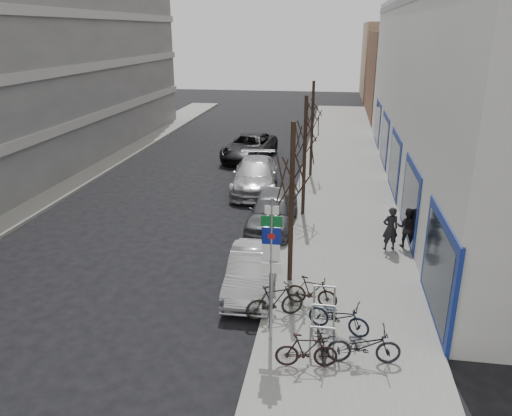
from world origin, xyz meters
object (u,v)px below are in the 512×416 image
(highway_sign_pole, at_px, (271,262))
(meter_front, at_px, (275,264))
(meter_mid, at_px, (290,208))
(parked_car_front, at_px, (252,271))
(tree_mid, at_px, (306,128))
(bike_mid_curb, at_px, (339,314))
(pedestrian_far, at_px, (407,227))
(parked_car_mid, at_px, (273,211))
(meter_back, at_px, (300,174))
(lane_car, at_px, (249,147))
(tree_far, at_px, (313,107))
(pedestrian_near, at_px, (390,229))
(bike_rack, at_px, (323,315))
(bike_far_curb, at_px, (364,343))
(bike_far_inner, at_px, (312,291))
(bike_near_left, at_px, (322,338))
(bike_mid_inner, at_px, (275,301))
(bike_near_right, at_px, (306,350))
(tree_near, at_px, (292,166))
(parked_car_back, at_px, (255,175))

(highway_sign_pole, distance_m, meter_front, 3.39)
(meter_mid, height_order, parked_car_front, meter_mid)
(tree_mid, relative_size, bike_mid_curb, 3.09)
(highway_sign_pole, xyz_separation_m, pedestrian_far, (4.40, 6.94, -1.50))
(parked_car_front, bearing_deg, highway_sign_pole, -73.08)
(meter_front, bearing_deg, parked_car_mid, 97.91)
(meter_mid, distance_m, meter_back, 5.50)
(highway_sign_pole, xyz_separation_m, lane_car, (-4.05, 20.42, -1.64))
(tree_far, height_order, pedestrian_near, tree_far)
(bike_rack, bearing_deg, pedestrian_near, 68.56)
(bike_far_curb, xyz_separation_m, bike_far_inner, (-1.43, 2.57, -0.09))
(tree_mid, height_order, meter_back, tree_mid)
(tree_far, bearing_deg, highway_sign_pole, -90.69)
(highway_sign_pole, bearing_deg, pedestrian_far, 57.61)
(meter_back, distance_m, bike_far_inner, 12.16)
(bike_mid_curb, relative_size, pedestrian_near, 1.04)
(meter_back, xyz_separation_m, bike_far_curb, (2.70, -14.66, -0.20))
(bike_near_left, distance_m, lane_car, 21.56)
(tree_far, bearing_deg, pedestrian_near, -70.43)
(bike_mid_inner, relative_size, bike_far_curb, 0.95)
(tree_far, distance_m, pedestrian_far, 10.92)
(bike_near_right, bearing_deg, tree_far, -4.38)
(highway_sign_pole, bearing_deg, bike_far_inner, 62.07)
(meter_mid, xyz_separation_m, bike_far_inner, (1.27, -6.59, -0.28))
(bike_mid_inner, distance_m, bike_far_curb, 3.02)
(highway_sign_pole, height_order, bike_mid_inner, highway_sign_pole)
(tree_near, relative_size, bike_near_left, 3.58)
(tree_mid, bearing_deg, bike_far_curb, -78.10)
(highway_sign_pole, xyz_separation_m, bike_mid_inner, (-0.02, 1.10, -1.77))
(bike_rack, relative_size, bike_near_left, 1.47)
(bike_rack, distance_m, bike_near_left, 1.05)
(tree_near, xyz_separation_m, lane_car, (-4.25, 16.91, -3.28))
(tree_mid, relative_size, parked_car_back, 0.96)
(meter_back, distance_m, bike_near_left, 14.55)
(bike_mid_curb, bearing_deg, highway_sign_pole, 129.26)
(tree_far, xyz_separation_m, pedestrian_far, (4.20, -9.57, -3.15))
(meter_back, bearing_deg, parked_car_mid, -97.62)
(meter_back, height_order, pedestrian_far, pedestrian_far)
(bike_mid_inner, height_order, lane_car, lane_car)
(meter_back, bearing_deg, tree_near, -87.55)
(pedestrian_near, bearing_deg, meter_front, 24.28)
(bike_rack, height_order, tree_mid, tree_mid)
(pedestrian_near, bearing_deg, pedestrian_far, -167.96)
(tree_near, relative_size, meter_back, 4.33)
(pedestrian_far, bearing_deg, bike_far_curb, 90.48)
(bike_rack, xyz_separation_m, meter_back, (-1.65, 13.40, 0.26))
(bike_far_inner, xyz_separation_m, pedestrian_far, (3.38, 5.01, 0.32))
(tree_mid, bearing_deg, pedestrian_far, -36.20)
(meter_front, bearing_deg, bike_rack, -55.49)
(bike_mid_curb, bearing_deg, bike_far_inner, 52.01)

